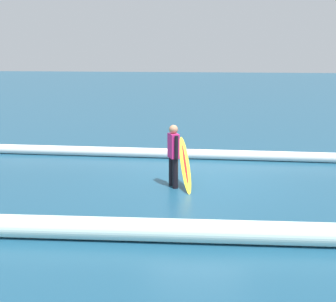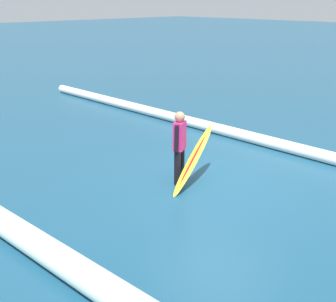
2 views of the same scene
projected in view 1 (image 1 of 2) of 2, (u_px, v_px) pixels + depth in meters
The scene contains 5 objects.
ground_plane at pixel (198, 181), 13.16m from camera, with size 133.40×133.40×0.00m, color navy.
surfer at pixel (173, 153), 12.39m from camera, with size 0.33×0.53×1.56m.
surfboard at pixel (185, 164), 12.55m from camera, with size 0.60×1.62×1.14m.
wave_crest_foreground at pixel (233, 155), 15.63m from camera, with size 0.31×0.31×23.30m, color white.
wave_crest_midground at pixel (126, 229), 8.98m from camera, with size 0.42×0.42×18.21m, color white.
Camera 1 is at (-0.99, 12.74, 3.35)m, focal length 53.72 mm.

